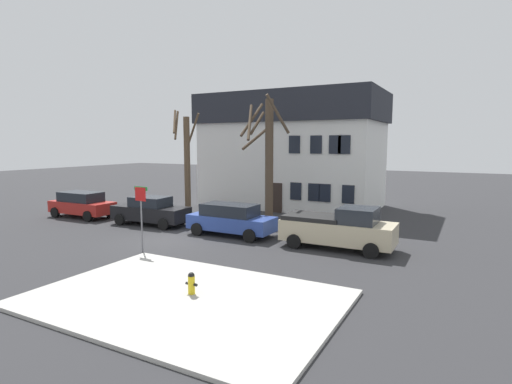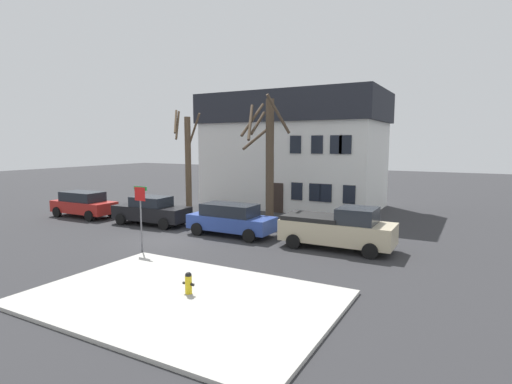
# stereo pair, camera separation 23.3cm
# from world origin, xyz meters

# --- Properties ---
(ground_plane) EXTENTS (120.00, 120.00, 0.00)m
(ground_plane) POSITION_xyz_m (0.00, 0.00, 0.00)
(ground_plane) COLOR #2D2D30
(sidewalk_slab) EXTENTS (9.53, 6.44, 0.12)m
(sidewalk_slab) POSITION_xyz_m (5.84, -5.84, 0.06)
(sidewalk_slab) COLOR #B7B5AD
(sidewalk_slab) RESTS_ON ground_plane
(building_main) EXTENTS (13.61, 7.43, 8.62)m
(building_main) POSITION_xyz_m (1.09, 13.63, 4.40)
(building_main) COLOR white
(building_main) RESTS_ON ground_plane
(tree_bare_near) EXTENTS (1.88, 1.88, 7.08)m
(tree_bare_near) POSITION_xyz_m (-2.96, 5.66, 3.60)
(tree_bare_near) COLOR brown
(tree_bare_near) RESTS_ON ground_plane
(tree_bare_mid) EXTENTS (2.85, 3.08, 7.68)m
(tree_bare_mid) POSITION_xyz_m (2.58, 6.37, 4.18)
(tree_bare_mid) COLOR #4C3D2D
(tree_bare_mid) RESTS_ON ground_plane
(car_red_wagon) EXTENTS (4.55, 2.08, 1.69)m
(car_red_wagon) POSITION_xyz_m (-9.11, 2.30, 0.88)
(car_red_wagon) COLOR #AD231E
(car_red_wagon) RESTS_ON ground_plane
(car_black_sedan) EXTENTS (4.85, 2.19, 1.71)m
(car_black_sedan) POSITION_xyz_m (-3.33, 2.57, 0.86)
(car_black_sedan) COLOR black
(car_black_sedan) RESTS_ON ground_plane
(car_blue_wagon) EXTENTS (4.70, 1.98, 1.69)m
(car_blue_wagon) POSITION_xyz_m (2.39, 2.46, 0.88)
(car_blue_wagon) COLOR #2D4799
(car_blue_wagon) RESTS_ON ground_plane
(pickup_truck_beige) EXTENTS (5.20, 2.24, 1.99)m
(pickup_truck_beige) POSITION_xyz_m (8.23, 2.56, 0.96)
(pickup_truck_beige) COLOR #C6B793
(pickup_truck_beige) RESTS_ON ground_plane
(fire_hydrant) EXTENTS (0.42, 0.22, 0.71)m
(fire_hydrant) POSITION_xyz_m (5.88, -5.54, 0.49)
(fire_hydrant) COLOR gold
(fire_hydrant) RESTS_ON sidewalk_slab
(street_sign_pole) EXTENTS (0.76, 0.07, 2.98)m
(street_sign_pole) POSITION_xyz_m (0.64, -2.27, 2.08)
(street_sign_pole) COLOR slate
(street_sign_pole) RESTS_ON ground_plane
(bicycle_leaning) EXTENTS (1.75, 0.10, 1.03)m
(bicycle_leaning) POSITION_xyz_m (-6.16, 4.84, 0.37)
(bicycle_leaning) COLOR black
(bicycle_leaning) RESTS_ON ground_plane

